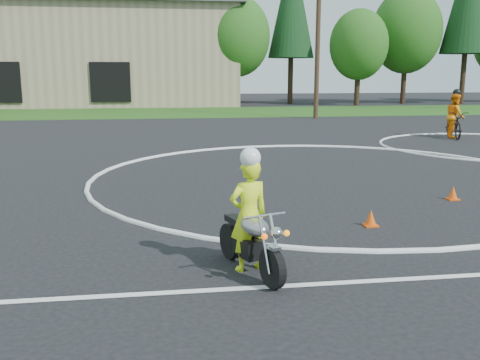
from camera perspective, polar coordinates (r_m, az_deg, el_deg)
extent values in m
plane|color=black|center=(11.45, 13.20, -2.60)|extent=(120.00, 120.00, 0.00)
cube|color=#1E4714|center=(37.66, -1.90, 7.27)|extent=(120.00, 10.00, 0.02)
torus|color=silver|center=(14.21, 8.84, 0.30)|extent=(12.12, 12.12, 0.12)
cube|color=silver|center=(6.97, 1.79, -11.39)|extent=(8.00, 0.12, 0.01)
cylinder|color=black|center=(6.90, 3.47, -9.37)|extent=(0.27, 0.54, 0.53)
cylinder|color=black|center=(7.93, -1.05, -6.54)|extent=(0.27, 0.54, 0.53)
cube|color=black|center=(7.42, 0.89, -7.11)|extent=(0.39, 0.54, 0.27)
ellipsoid|color=#9C9DA1|center=(7.17, 1.55, -4.95)|extent=(0.48, 0.64, 0.25)
cube|color=black|center=(7.55, -0.04, -4.37)|extent=(0.39, 0.58, 0.09)
cylinder|color=silver|center=(6.81, 2.62, -6.85)|extent=(0.14, 0.31, 0.71)
cylinder|color=white|center=(6.89, 3.79, -6.66)|extent=(0.14, 0.31, 0.71)
cube|color=silver|center=(6.79, 3.58, -7.17)|extent=(0.18, 0.22, 0.04)
cylinder|color=silver|center=(6.88, 2.61, -3.81)|extent=(0.60, 0.23, 0.03)
sphere|color=silver|center=(6.67, 3.91, -5.68)|extent=(0.16, 0.16, 0.16)
sphere|color=#FF580C|center=(6.61, 2.63, -6.05)|extent=(0.08, 0.08, 0.08)
sphere|color=orange|center=(6.77, 5.00, -5.67)|extent=(0.08, 0.08, 0.08)
cylinder|color=silver|center=(7.81, 0.61, -6.84)|extent=(0.29, 0.70, 0.07)
imported|color=#D8F81A|center=(7.35, 0.93, -3.78)|extent=(0.66, 0.54, 1.57)
sphere|color=white|center=(7.14, 1.11, 2.40)|extent=(0.28, 0.28, 0.28)
imported|color=black|center=(24.33, 21.89, 5.51)|extent=(1.28, 2.25, 1.12)
imported|color=orange|center=(24.30, 21.95, 6.38)|extent=(0.92, 1.06, 1.87)
sphere|color=black|center=(24.24, 22.12, 8.63)|extent=(0.32, 0.32, 0.32)
cone|color=#E34A0B|center=(9.88, 13.78, -3.96)|extent=(0.22, 0.22, 0.30)
cube|color=#E34A0B|center=(9.91, 13.74, -4.71)|extent=(0.24, 0.24, 0.03)
cone|color=#E34A0B|center=(12.45, 21.77, -1.29)|extent=(0.22, 0.22, 0.30)
cube|color=#E34A0B|center=(12.48, 21.72, -1.90)|extent=(0.24, 0.24, 0.03)
cube|color=tan|center=(52.22, -24.15, 11.83)|extent=(40.00, 16.00, 8.00)
cube|color=black|center=(43.87, -24.25, 9.48)|extent=(3.00, 0.16, 3.00)
cube|color=black|center=(42.41, -13.66, 10.11)|extent=(3.00, 0.16, 3.00)
cylinder|color=#382619|center=(44.77, -0.34, 9.99)|extent=(0.44, 0.44, 3.24)
ellipsoid|color=#1E5116|center=(44.84, -0.35, 15.06)|extent=(5.40, 5.40, 6.48)
cylinder|color=#382619|center=(47.65, 5.39, 10.46)|extent=(0.44, 0.44, 3.96)
cone|color=black|center=(48.02, 5.55, 18.43)|extent=(3.96, 3.96, 9.35)
cylinder|color=#382619|center=(46.25, 12.38, 9.56)|extent=(0.44, 0.44, 2.88)
ellipsoid|color=#1E5116|center=(46.29, 12.57, 13.91)|extent=(4.80, 4.80, 5.76)
cylinder|color=#382619|center=(50.02, 17.04, 9.86)|extent=(0.44, 0.44, 3.60)
ellipsoid|color=#1E5116|center=(50.14, 17.34, 14.88)|extent=(6.00, 6.00, 7.20)
cylinder|color=#382619|center=(51.46, 22.67, 9.92)|extent=(0.44, 0.44, 4.32)
cylinder|color=#382619|center=(45.40, -5.60, 9.73)|extent=(0.44, 0.44, 2.88)
ellipsoid|color=#1E5116|center=(45.44, -5.68, 14.17)|extent=(4.80, 4.80, 5.76)
cylinder|color=#473321|center=(32.71, 8.32, 15.29)|extent=(0.28, 0.28, 10.00)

